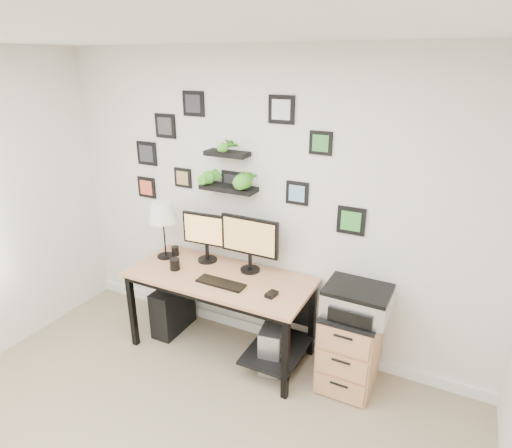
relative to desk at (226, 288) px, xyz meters
The scene contains 14 objects.
room 0.69m from the desk, 56.51° to the left, with size 4.00×4.00×4.00m.
desk is the anchor object (origin of this frame).
monitor_left 0.51m from the desk, 150.49° to the left, with size 0.45×0.19×0.46m.
monitor_right 0.47m from the desk, 45.86° to the left, with size 0.54×0.17×0.50m.
keyboard 0.21m from the desk, 72.05° to the right, with size 0.42×0.13×0.02m, color black.
mouse 0.54m from the desk, 15.69° to the right, with size 0.07×0.10×0.03m, color black.
table_lamp 0.88m from the desk, behind, with size 0.26×0.26×0.54m.
mug 0.49m from the desk, 166.48° to the right, with size 0.09×0.09×0.10m, color black.
pen_cup 0.66m from the desk, 167.99° to the left, with size 0.07×0.07×0.09m, color black.
pc_tower_black 0.73m from the desk, behind, with size 0.20×0.46×0.46m, color black.
pc_tower_grey 0.64m from the desk, ahead, with size 0.25×0.44×0.41m.
file_cabinet 1.14m from the desk, ahead, with size 0.43×0.53×0.67m.
printer 1.14m from the desk, ahead, with size 0.49×0.40×0.22m.
wall_decor 1.06m from the desk, 111.16° to the left, with size 2.24×0.18×1.04m.
Camera 1 is at (1.49, -1.14, 2.48)m, focal length 30.00 mm.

